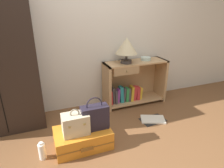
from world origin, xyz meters
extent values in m
plane|color=brown|center=(0.00, 0.00, 0.00)|extent=(9.00, 9.00, 0.00)
cube|color=silver|center=(0.00, 1.50, 1.30)|extent=(6.40, 0.10, 2.60)
cube|color=tan|center=(0.21, 1.25, 0.36)|extent=(0.04, 0.35, 0.73)
cube|color=tan|center=(1.21, 1.25, 0.36)|extent=(0.04, 0.35, 0.73)
cube|color=tan|center=(0.71, 1.25, 0.72)|extent=(1.04, 0.35, 0.02)
cube|color=tan|center=(0.71, 1.25, 0.06)|extent=(0.96, 0.35, 0.02)
cube|color=tan|center=(0.71, 1.41, 0.36)|extent=(0.96, 0.01, 0.71)
cube|color=#A68259|center=(0.47, 1.08, 0.65)|extent=(0.42, 0.02, 0.12)
sphere|color=#9E844C|center=(0.47, 1.07, 0.65)|extent=(0.02, 0.02, 0.02)
cube|color=red|center=(0.27, 1.22, 0.18)|extent=(0.04, 0.09, 0.23)
cube|color=#4C474C|center=(0.31, 1.22, 0.21)|extent=(0.05, 0.09, 0.28)
cube|color=#4C474C|center=(0.35, 1.22, 0.18)|extent=(0.05, 0.11, 0.24)
cube|color=purple|center=(0.39, 1.22, 0.19)|extent=(0.06, 0.08, 0.25)
cube|color=teal|center=(0.45, 1.22, 0.20)|extent=(0.07, 0.10, 0.28)
cube|color=#4C474C|center=(0.50, 1.22, 0.18)|extent=(0.05, 0.09, 0.24)
cube|color=green|center=(0.55, 1.22, 0.19)|extent=(0.05, 0.10, 0.24)
cube|color=#4C474C|center=(0.59, 1.22, 0.18)|extent=(0.04, 0.09, 0.23)
cube|color=gold|center=(0.64, 1.22, 0.19)|extent=(0.05, 0.12, 0.26)
cube|color=red|center=(0.69, 1.22, 0.19)|extent=(0.07, 0.08, 0.25)
cube|color=red|center=(0.75, 1.22, 0.18)|extent=(0.05, 0.10, 0.23)
cube|color=gold|center=(0.81, 1.22, 0.17)|extent=(0.05, 0.08, 0.21)
cylinder|color=#3D3838|center=(0.53, 1.22, 0.75)|extent=(0.17, 0.17, 0.05)
cylinder|color=#3D3838|center=(0.53, 1.22, 0.83)|extent=(0.04, 0.04, 0.10)
cone|color=beige|center=(0.53, 1.22, 1.00)|extent=(0.34, 0.34, 0.25)
cylinder|color=silver|center=(0.90, 1.27, 0.75)|extent=(0.17, 0.17, 0.05)
cube|color=orange|center=(-0.38, 0.45, 0.11)|extent=(0.64, 0.40, 0.22)
cube|color=brown|center=(-0.38, 0.45, 0.11)|extent=(0.65, 0.41, 0.01)
cube|color=brown|center=(-0.38, 0.23, 0.11)|extent=(0.14, 0.02, 0.03)
cube|color=beige|center=(-0.46, 0.41, 0.34)|extent=(0.29, 0.19, 0.24)
torus|color=gray|center=(-0.46, 0.41, 0.48)|extent=(0.11, 0.02, 0.11)
cube|color=tan|center=(-0.54, 0.31, 0.38)|extent=(0.02, 0.01, 0.02)
cube|color=tan|center=(-0.38, 0.31, 0.38)|extent=(0.02, 0.01, 0.02)
cube|color=#231E2D|center=(-0.23, 0.43, 0.37)|extent=(0.31, 0.14, 0.29)
torus|color=#231E2D|center=(-0.23, 0.43, 0.53)|extent=(0.19, 0.01, 0.19)
cylinder|color=white|center=(-0.85, 0.40, 0.09)|extent=(0.08, 0.08, 0.19)
cylinder|color=silver|center=(-0.85, 0.40, 0.20)|extent=(0.05, 0.05, 0.02)
cube|color=white|center=(0.70, 0.63, 0.01)|extent=(0.40, 0.34, 0.02)
cube|color=black|center=(0.70, 0.63, 0.00)|extent=(0.38, 0.27, 0.01)
camera|label=1|loc=(-0.76, -1.48, 1.57)|focal=31.67mm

